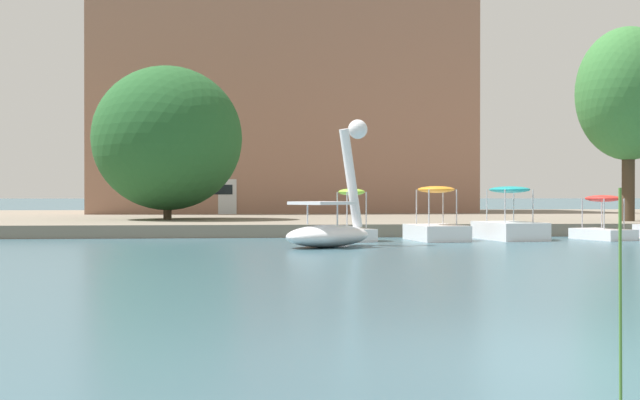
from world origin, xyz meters
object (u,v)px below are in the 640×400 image
at_px(pedal_boat_lime, 352,226).
at_px(pedal_boat_teal, 509,224).
at_px(tree_willow_near_path, 167,138).
at_px(swan_boat, 331,223).
at_px(parked_van, 188,195).
at_px(pedal_boat_orange, 436,225).
at_px(pedal_boat_red, 603,225).
at_px(tree_broadleaf_behind_dock, 628,94).

xyz_separation_m(pedal_boat_lime, pedal_boat_teal, (4.79, 0.28, 0.03)).
bearing_deg(tree_willow_near_path, pedal_boat_lime, -53.20).
bearing_deg(swan_boat, tree_willow_near_path, 115.56).
xyz_separation_m(pedal_boat_lime, parked_van, (-5.86, 17.80, 0.90)).
relative_size(tree_willow_near_path, parked_van, 1.47).
relative_size(pedal_boat_lime, pedal_boat_orange, 0.79).
bearing_deg(pedal_boat_red, swan_boat, -162.13).
relative_size(pedal_boat_red, tree_willow_near_path, 0.29).
bearing_deg(tree_broadleaf_behind_dock, tree_willow_near_path, 167.82).
bearing_deg(pedal_boat_teal, pedal_boat_lime, -176.62).
relative_size(swan_boat, pedal_boat_orange, 1.40).
relative_size(swan_boat, pedal_boat_red, 1.60).
bearing_deg(pedal_boat_orange, parked_van, 115.22).
distance_m(swan_boat, tree_broadleaf_behind_dock, 14.08).
height_order(pedal_boat_teal, parked_van, parked_van).
bearing_deg(pedal_boat_red, pedal_boat_orange, -179.92).
xyz_separation_m(tree_willow_near_path, parked_van, (0.13, 9.79, -2.16)).
bearing_deg(pedal_boat_lime, tree_broadleaf_behind_dock, 23.02).
height_order(tree_broadleaf_behind_dock, tree_willow_near_path, tree_broadleaf_behind_dock).
height_order(pedal_boat_red, tree_broadleaf_behind_dock, tree_broadleaf_behind_dock).
bearing_deg(tree_broadleaf_behind_dock, pedal_boat_red, -123.34).
xyz_separation_m(pedal_boat_teal, parked_van, (-10.65, 17.51, 0.87)).
distance_m(tree_broadleaf_behind_dock, parked_van, 21.40).
bearing_deg(pedal_boat_red, pedal_boat_lime, -179.74).
xyz_separation_m(tree_broadleaf_behind_dock, tree_willow_near_path, (-16.47, 3.56, -1.42)).
distance_m(pedal_boat_lime, pedal_boat_teal, 4.80).
bearing_deg(swan_boat, parked_van, 103.69).
height_order(tree_broadleaf_behind_dock, parked_van, tree_broadleaf_behind_dock).
distance_m(swan_boat, pedal_boat_teal, 6.40).
xyz_separation_m(swan_boat, parked_van, (-4.99, 20.48, 0.72)).
xyz_separation_m(pedal_boat_lime, pedal_boat_orange, (2.50, 0.03, 0.02)).
relative_size(pedal_boat_teal, tree_willow_near_path, 0.36).
bearing_deg(tree_willow_near_path, swan_boat, -64.44).
height_order(swan_boat, pedal_boat_teal, swan_boat).
xyz_separation_m(pedal_boat_orange, pedal_boat_red, (5.07, 0.01, -0.01)).
distance_m(pedal_boat_orange, tree_willow_near_path, 12.04).
bearing_deg(pedal_boat_orange, pedal_boat_lime, -179.35).
relative_size(pedal_boat_red, parked_van, 0.43).
relative_size(pedal_boat_lime, pedal_boat_teal, 0.73).
bearing_deg(tree_broadleaf_behind_dock, pedal_boat_teal, -143.76).
bearing_deg(tree_willow_near_path, pedal_boat_orange, -43.21).
xyz_separation_m(swan_boat, pedal_boat_lime, (0.88, 2.69, -0.17)).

